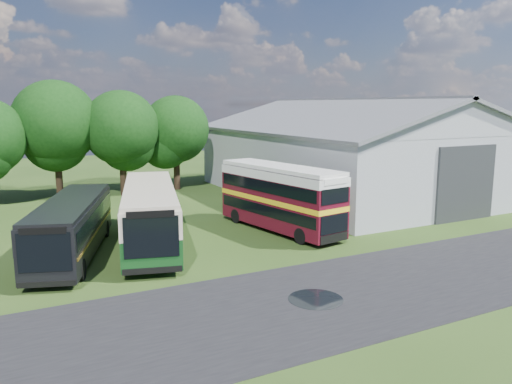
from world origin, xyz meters
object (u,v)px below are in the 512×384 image
storage_shed (352,145)px  bus_green_single (150,214)px  bus_maroon_double (280,198)px  bus_dark_single (72,227)px

storage_shed → bus_green_single: bearing=-157.8°
bus_green_single → bus_maroon_double: size_ratio=1.27×
bus_maroon_double → bus_dark_single: (-12.00, 0.21, -0.45)m
bus_dark_single → storage_shed: bearing=38.0°
storage_shed → bus_dark_single: storage_shed is taller
storage_shed → bus_maroon_double: (-12.22, -8.70, -2.17)m
storage_shed → bus_maroon_double: bearing=-144.6°
bus_maroon_double → bus_green_single: bearing=167.0°
storage_shed → bus_green_single: 21.88m
bus_green_single → bus_dark_single: bus_green_single is taller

